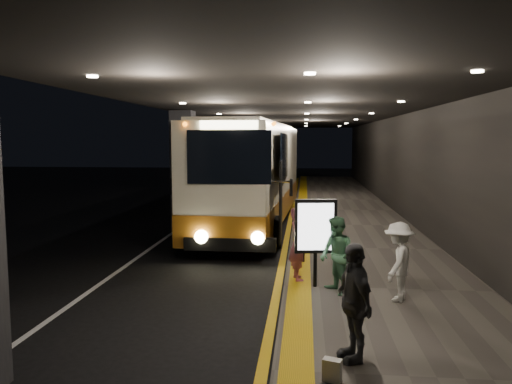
{
  "coord_description": "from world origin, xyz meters",
  "views": [
    {
      "loc": [
        2.94,
        -13.91,
        3.36
      ],
      "look_at": [
        1.4,
        1.79,
        1.7
      ],
      "focal_mm": 35.0,
      "sensor_mm": 36.0,
      "label": 1
    }
  ],
  "objects_px": {
    "coach_second": "(275,165)",
    "coach_main": "(253,179)",
    "passenger_waiting_white": "(398,261)",
    "passenger_waiting_grey": "(354,302)",
    "info_sign": "(316,228)",
    "bag_polka": "(350,299)",
    "passenger_waiting_green": "(336,255)",
    "stanchion_post": "(304,243)",
    "passenger_boarding": "(298,244)",
    "bag_plain": "(332,370)"
  },
  "relations": [
    {
      "from": "stanchion_post",
      "to": "info_sign",
      "type": "bearing_deg",
      "value": -83.34
    },
    {
      "from": "passenger_waiting_green",
      "to": "bag_polka",
      "type": "xyz_separation_m",
      "value": [
        0.21,
        -0.93,
        -0.63
      ]
    },
    {
      "from": "info_sign",
      "to": "stanchion_post",
      "type": "height_order",
      "value": "info_sign"
    },
    {
      "from": "passenger_boarding",
      "to": "info_sign",
      "type": "height_order",
      "value": "info_sign"
    },
    {
      "from": "bag_plain",
      "to": "passenger_waiting_white",
      "type": "bearing_deg",
      "value": 67.18
    },
    {
      "from": "passenger_waiting_white",
      "to": "stanchion_post",
      "type": "relative_size",
      "value": 1.59
    },
    {
      "from": "passenger_waiting_white",
      "to": "passenger_boarding",
      "type": "bearing_deg",
      "value": -97.76
    },
    {
      "from": "coach_main",
      "to": "passenger_waiting_green",
      "type": "bearing_deg",
      "value": -70.35
    },
    {
      "from": "passenger_waiting_white",
      "to": "coach_second",
      "type": "bearing_deg",
      "value": -145.06
    },
    {
      "from": "coach_main",
      "to": "stanchion_post",
      "type": "height_order",
      "value": "coach_main"
    },
    {
      "from": "coach_main",
      "to": "info_sign",
      "type": "height_order",
      "value": "coach_main"
    },
    {
      "from": "passenger_waiting_green",
      "to": "stanchion_post",
      "type": "xyz_separation_m",
      "value": [
        -0.68,
        2.63,
        -0.31
      ]
    },
    {
      "from": "passenger_waiting_white",
      "to": "info_sign",
      "type": "xyz_separation_m",
      "value": [
        -1.63,
        0.78,
        0.51
      ]
    },
    {
      "from": "bag_plain",
      "to": "passenger_boarding",
      "type": "bearing_deg",
      "value": 96.24
    },
    {
      "from": "bag_polka",
      "to": "stanchion_post",
      "type": "xyz_separation_m",
      "value": [
        -0.89,
        3.57,
        0.32
      ]
    },
    {
      "from": "bag_polka",
      "to": "bag_plain",
      "type": "xyz_separation_m",
      "value": [
        -0.49,
        -2.93,
        -0.03
      ]
    },
    {
      "from": "passenger_boarding",
      "to": "passenger_waiting_grey",
      "type": "height_order",
      "value": "passenger_waiting_grey"
    },
    {
      "from": "coach_second",
      "to": "coach_main",
      "type": "bearing_deg",
      "value": -90.5
    },
    {
      "from": "passenger_boarding",
      "to": "stanchion_post",
      "type": "relative_size",
      "value": 1.68
    },
    {
      "from": "passenger_waiting_green",
      "to": "coach_second",
      "type": "bearing_deg",
      "value": 160.97
    },
    {
      "from": "passenger_waiting_grey",
      "to": "bag_polka",
      "type": "height_order",
      "value": "passenger_waiting_grey"
    },
    {
      "from": "passenger_waiting_grey",
      "to": "info_sign",
      "type": "xyz_separation_m",
      "value": [
        -0.48,
        3.61,
        0.43
      ]
    },
    {
      "from": "coach_second",
      "to": "bag_polka",
      "type": "relative_size",
      "value": 32.15
    },
    {
      "from": "passenger_waiting_grey",
      "to": "bag_polka",
      "type": "xyz_separation_m",
      "value": [
        0.16,
        2.23,
        -0.69
      ]
    },
    {
      "from": "coach_second",
      "to": "passenger_waiting_white",
      "type": "bearing_deg",
      "value": -79.84
    },
    {
      "from": "passenger_waiting_grey",
      "to": "stanchion_post",
      "type": "relative_size",
      "value": 1.74
    },
    {
      "from": "coach_main",
      "to": "coach_second",
      "type": "height_order",
      "value": "coach_main"
    },
    {
      "from": "coach_main",
      "to": "passenger_waiting_white",
      "type": "xyz_separation_m",
      "value": [
        3.87,
        -9.14,
        -0.91
      ]
    },
    {
      "from": "passenger_waiting_white",
      "to": "passenger_waiting_green",
      "type": "bearing_deg",
      "value": -80.63
    },
    {
      "from": "coach_main",
      "to": "info_sign",
      "type": "bearing_deg",
      "value": -72.2
    },
    {
      "from": "coach_second",
      "to": "passenger_waiting_white",
      "type": "distance_m",
      "value": 21.42
    },
    {
      "from": "passenger_waiting_white",
      "to": "passenger_waiting_grey",
      "type": "xyz_separation_m",
      "value": [
        -1.15,
        -2.83,
        0.08
      ]
    },
    {
      "from": "coach_main",
      "to": "bag_polka",
      "type": "relative_size",
      "value": 34.36
    },
    {
      "from": "coach_main",
      "to": "stanchion_post",
      "type": "relative_size",
      "value": 12.52
    },
    {
      "from": "info_sign",
      "to": "coach_main",
      "type": "bearing_deg",
      "value": 97.48
    },
    {
      "from": "info_sign",
      "to": "passenger_boarding",
      "type": "bearing_deg",
      "value": 119.59
    },
    {
      "from": "passenger_boarding",
      "to": "passenger_waiting_white",
      "type": "height_order",
      "value": "passenger_boarding"
    },
    {
      "from": "stanchion_post",
      "to": "passenger_boarding",
      "type": "bearing_deg",
      "value": -94.43
    },
    {
      "from": "passenger_waiting_white",
      "to": "bag_polka",
      "type": "height_order",
      "value": "passenger_waiting_white"
    },
    {
      "from": "coach_second",
      "to": "passenger_waiting_grey",
      "type": "distance_m",
      "value": 24.05
    },
    {
      "from": "passenger_boarding",
      "to": "bag_plain",
      "type": "distance_m",
      "value": 4.9
    },
    {
      "from": "coach_second",
      "to": "passenger_waiting_white",
      "type": "relative_size",
      "value": 7.37
    },
    {
      "from": "passenger_waiting_grey",
      "to": "stanchion_post",
      "type": "distance_m",
      "value": 5.85
    },
    {
      "from": "coach_main",
      "to": "passenger_waiting_green",
      "type": "height_order",
      "value": "coach_main"
    },
    {
      "from": "passenger_boarding",
      "to": "passenger_waiting_grey",
      "type": "relative_size",
      "value": 0.96
    },
    {
      "from": "passenger_boarding",
      "to": "bag_polka",
      "type": "relative_size",
      "value": 4.6
    },
    {
      "from": "passenger_waiting_grey",
      "to": "bag_plain",
      "type": "height_order",
      "value": "passenger_waiting_grey"
    },
    {
      "from": "bag_polka",
      "to": "info_sign",
      "type": "xyz_separation_m",
      "value": [
        -0.64,
        1.38,
        1.12
      ]
    },
    {
      "from": "passenger_waiting_white",
      "to": "passenger_waiting_grey",
      "type": "height_order",
      "value": "passenger_waiting_grey"
    },
    {
      "from": "coach_second",
      "to": "passenger_waiting_white",
      "type": "height_order",
      "value": "coach_second"
    }
  ]
}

